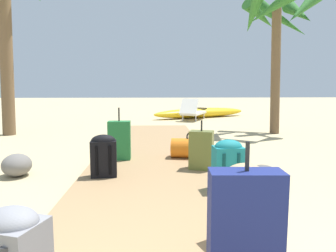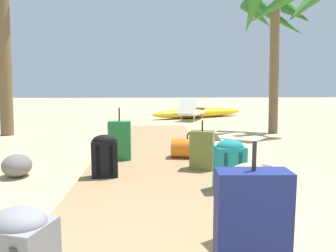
# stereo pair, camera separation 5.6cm
# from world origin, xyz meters

# --- Properties ---
(ground_plane) EXTENTS (60.00, 60.00, 0.00)m
(ground_plane) POSITION_xyz_m (0.00, 3.44, 0.00)
(ground_plane) COLOR tan
(boardwalk) EXTENTS (1.90, 8.61, 0.08)m
(boardwalk) POSITION_xyz_m (0.00, 4.31, 0.04)
(boardwalk) COLOR #9E7A51
(boardwalk) RESTS_ON ground
(suitcase_olive) EXTENTS (0.37, 0.31, 0.69)m
(suitcase_olive) POSITION_xyz_m (0.69, 3.60, 0.35)
(suitcase_olive) COLOR olive
(suitcase_olive) RESTS_ON boardwalk
(backpack_teal) EXTENTS (0.34, 0.27, 0.57)m
(backpack_teal) POSITION_xyz_m (0.85, 2.68, 0.38)
(backpack_teal) COLOR #197A7F
(backpack_teal) RESTS_ON boardwalk
(suitcase_navy) EXTENTS (0.42, 0.20, 0.86)m
(suitcase_navy) POSITION_xyz_m (0.54, 0.93, 0.43)
(suitcase_navy) COLOR navy
(suitcase_navy) RESTS_ON boardwalk
(suitcase_green) EXTENTS (0.35, 0.21, 0.83)m
(suitcase_green) POSITION_xyz_m (-0.53, 4.24, 0.39)
(suitcase_green) COLOR #237538
(suitcase_green) RESTS_ON boardwalk
(backpack_tan) EXTENTS (0.39, 0.32, 0.59)m
(backpack_tan) POSITION_xyz_m (0.70, 1.52, 0.39)
(backpack_tan) COLOR tan
(backpack_tan) RESTS_ON boardwalk
(duffel_bag_orange) EXTENTS (0.69, 0.42, 0.43)m
(duffel_bag_orange) POSITION_xyz_m (0.63, 4.30, 0.24)
(duffel_bag_orange) COLOR orange
(duffel_bag_orange) RESTS_ON boardwalk
(backpack_black) EXTENTS (0.34, 0.23, 0.55)m
(backpack_black) POSITION_xyz_m (-0.63, 3.27, 0.37)
(backpack_black) COLOR black
(backpack_black) RESTS_ON boardwalk
(palm_tree_far_right) EXTENTS (2.05, 2.32, 3.70)m
(palm_tree_far_right) POSITION_xyz_m (3.24, 7.57, 2.88)
(palm_tree_far_right) COLOR brown
(palm_tree_far_right) RESTS_ON ground
(lounge_chair) EXTENTS (1.15, 1.63, 0.81)m
(lounge_chair) POSITION_xyz_m (1.41, 10.68, 0.33)
(lounge_chair) COLOR white
(lounge_chair) RESTS_ON ground
(kayak) EXTENTS (4.03, 2.40, 0.39)m
(kayak) POSITION_xyz_m (1.86, 11.70, 0.19)
(kayak) COLOR gold
(kayak) RESTS_ON ground
(rock_right_near) EXTENTS (0.32, 0.34, 0.18)m
(rock_right_near) POSITION_xyz_m (1.34, 4.96, 0.09)
(rock_right_near) COLOR #5B5651
(rock_right_near) RESTS_ON ground
(rock_left_near) EXTENTS (0.51, 0.55, 0.31)m
(rock_left_near) POSITION_xyz_m (-1.89, 3.62, 0.16)
(rock_left_near) COLOR slate
(rock_left_near) RESTS_ON ground
(rock_right_mid) EXTENTS (0.55, 0.54, 0.28)m
(rock_right_mid) POSITION_xyz_m (1.36, 3.00, 0.14)
(rock_right_mid) COLOR #5B5651
(rock_right_mid) RESTS_ON ground
(rock_right_far) EXTENTS (0.28, 0.28, 0.16)m
(rock_right_far) POSITION_xyz_m (1.23, 6.09, 0.08)
(rock_right_far) COLOR #5B5651
(rock_right_far) RESTS_ON ground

